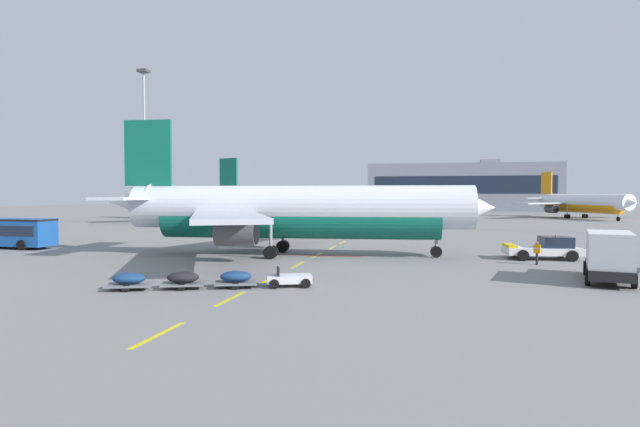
% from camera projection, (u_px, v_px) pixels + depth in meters
% --- Properties ---
extents(ground, '(400.00, 400.00, 0.00)m').
position_uv_depth(ground, '(543.00, 243.00, 59.55)').
color(ground, slate).
extents(apron_paint_markings, '(8.00, 97.59, 0.01)m').
position_uv_depth(apron_paint_markings, '(348.00, 240.00, 62.99)').
color(apron_paint_markings, yellow).
rests_on(apron_paint_markings, ground).
extents(airliner_foreground, '(34.82, 34.48, 12.20)m').
position_uv_depth(airliner_foreground, '(293.00, 211.00, 46.90)').
color(airliner_foreground, silver).
rests_on(airliner_foreground, ground).
extents(pushback_tug, '(6.28, 3.72, 2.08)m').
position_uv_depth(pushback_tug, '(545.00, 248.00, 44.31)').
color(pushback_tug, silver).
rests_on(pushback_tug, ground).
extents(airliner_mid_left, '(34.91, 33.45, 12.59)m').
position_uv_depth(airliner_mid_left, '(181.00, 201.00, 113.27)').
color(airliner_mid_left, silver).
rests_on(airliner_mid_left, ground).
extents(airliner_far_center, '(28.38, 29.83, 10.87)m').
position_uv_depth(airliner_far_center, '(580.00, 203.00, 117.91)').
color(airliner_far_center, white).
rests_on(airliner_far_center, ground).
extents(fuel_service_truck, '(3.88, 7.36, 3.14)m').
position_uv_depth(fuel_service_truck, '(609.00, 255.00, 32.79)').
color(fuel_service_truck, black).
rests_on(fuel_service_truck, ground).
extents(baggage_train, '(11.41, 5.32, 1.14)m').
position_uv_depth(baggage_train, '(210.00, 279.00, 30.60)').
color(baggage_train, silver).
rests_on(baggage_train, ground).
extents(ground_crew_worker, '(0.50, 0.63, 1.79)m').
position_uv_depth(ground_crew_worker, '(537.00, 251.00, 40.77)').
color(ground_crew_worker, '#232328').
rests_on(ground_crew_worker, ground).
extents(apron_light_mast_near, '(1.80, 1.80, 27.62)m').
position_uv_depth(apron_light_mast_near, '(144.00, 130.00, 94.73)').
color(apron_light_mast_near, slate).
rests_on(apron_light_mast_near, ground).
extents(terminal_satellite, '(60.65, 23.42, 17.02)m').
position_uv_depth(terminal_satellite, '(462.00, 187.00, 178.81)').
color(terminal_satellite, gray).
rests_on(terminal_satellite, ground).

